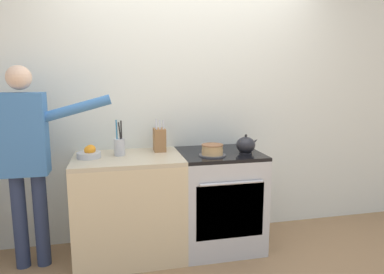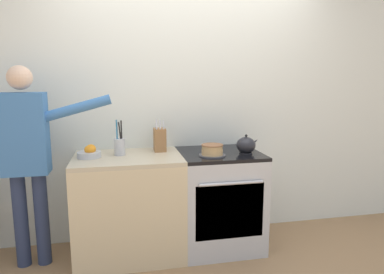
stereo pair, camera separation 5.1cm
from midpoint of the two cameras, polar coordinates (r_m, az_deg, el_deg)
name	(u,v)px [view 1 (the left image)]	position (r m, az deg, el deg)	size (l,w,h in m)	color
ground_plane	(204,265)	(3.03, 1.45, -20.55)	(16.00, 16.00, 0.00)	#93704C
wall_back	(186,103)	(3.29, -1.39, 5.74)	(8.00, 0.04, 2.60)	silver
counter_cabinet	(129,206)	(3.06, -10.89, -11.25)	(0.90, 0.66, 0.88)	beige
stove_range	(219,199)	(3.18, 4.01, -10.27)	(0.71, 0.69, 0.88)	#B7BABF
layer_cake	(212,150)	(2.90, 2.91, -2.24)	(0.23, 0.23, 0.10)	#4C4C51
tea_kettle	(246,145)	(3.03, 8.50, -1.33)	(0.21, 0.17, 0.17)	#232328
knife_block	(159,140)	(3.09, -5.91, -0.43)	(0.10, 0.14, 0.30)	olive
utensil_crock	(119,146)	(2.97, -12.47, -1.48)	(0.09, 0.09, 0.30)	#B7BABF
fruit_bowl	(89,152)	(2.95, -17.19, -2.47)	(0.20, 0.20, 0.11)	#B7BABF
person_baker	(26,150)	(2.99, -26.36, -2.02)	(0.93, 0.20, 1.63)	#283351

